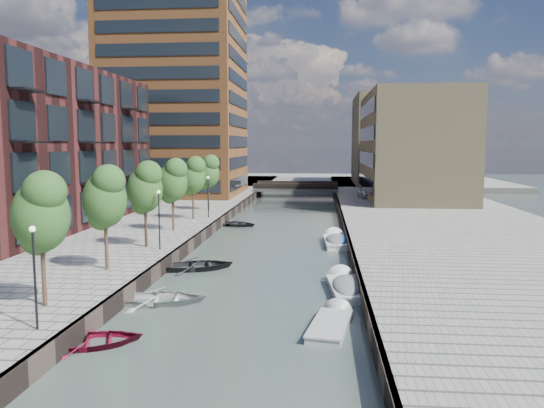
# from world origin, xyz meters

# --- Properties ---
(water) EXTENTS (300.00, 300.00, 0.00)m
(water) POSITION_xyz_m (0.00, 40.00, 0.00)
(water) COLOR #38473F
(water) RESTS_ON ground
(quay_right) EXTENTS (20.00, 140.00, 1.00)m
(quay_right) POSITION_xyz_m (16.00, 40.00, 0.50)
(quay_right) COLOR gray
(quay_right) RESTS_ON ground
(quay_wall_left) EXTENTS (0.25, 140.00, 1.00)m
(quay_wall_left) POSITION_xyz_m (-6.10, 40.00, 0.50)
(quay_wall_left) COLOR #332823
(quay_wall_left) RESTS_ON ground
(quay_wall_right) EXTENTS (0.25, 140.00, 1.00)m
(quay_wall_right) POSITION_xyz_m (6.10, 40.00, 0.50)
(quay_wall_right) COLOR #332823
(quay_wall_right) RESTS_ON ground
(far_closure) EXTENTS (80.00, 40.00, 1.00)m
(far_closure) POSITION_xyz_m (0.00, 100.00, 0.50)
(far_closure) COLOR gray
(far_closure) RESTS_ON ground
(apartment_block) EXTENTS (8.00, 38.00, 14.00)m
(apartment_block) POSITION_xyz_m (-20.00, 30.00, 8.00)
(apartment_block) COLOR black
(apartment_block) RESTS_ON quay_left
(tower) EXTENTS (18.00, 18.00, 30.00)m
(tower) POSITION_xyz_m (-17.00, 65.00, 16.00)
(tower) COLOR #94572B
(tower) RESTS_ON quay_left
(tan_block_near) EXTENTS (12.00, 25.00, 14.00)m
(tan_block_near) POSITION_xyz_m (16.00, 62.00, 8.00)
(tan_block_near) COLOR #907D58
(tan_block_near) RESTS_ON quay_right
(tan_block_far) EXTENTS (12.00, 20.00, 16.00)m
(tan_block_far) POSITION_xyz_m (16.00, 88.00, 9.00)
(tan_block_far) COLOR #907D58
(tan_block_far) RESTS_ON quay_right
(bridge) EXTENTS (13.00, 6.00, 1.30)m
(bridge) POSITION_xyz_m (0.00, 72.00, 1.39)
(bridge) COLOR gray
(bridge) RESTS_ON ground
(tree_1) EXTENTS (2.50, 2.50, 5.95)m
(tree_1) POSITION_xyz_m (-8.50, 11.00, 5.31)
(tree_1) COLOR #382619
(tree_1) RESTS_ON quay_left
(tree_2) EXTENTS (2.50, 2.50, 5.95)m
(tree_2) POSITION_xyz_m (-8.50, 18.00, 5.31)
(tree_2) COLOR #382619
(tree_2) RESTS_ON quay_left
(tree_3) EXTENTS (2.50, 2.50, 5.95)m
(tree_3) POSITION_xyz_m (-8.50, 25.00, 5.31)
(tree_3) COLOR #382619
(tree_3) RESTS_ON quay_left
(tree_4) EXTENTS (2.50, 2.50, 5.95)m
(tree_4) POSITION_xyz_m (-8.50, 32.00, 5.31)
(tree_4) COLOR #382619
(tree_4) RESTS_ON quay_left
(tree_5) EXTENTS (2.50, 2.50, 5.95)m
(tree_5) POSITION_xyz_m (-8.50, 39.00, 5.31)
(tree_5) COLOR #382619
(tree_5) RESTS_ON quay_left
(tree_6) EXTENTS (2.50, 2.50, 5.95)m
(tree_6) POSITION_xyz_m (-8.50, 46.00, 5.31)
(tree_6) COLOR #382619
(tree_6) RESTS_ON quay_left
(lamp_0) EXTENTS (0.24, 0.24, 4.12)m
(lamp_0) POSITION_xyz_m (-7.20, 8.00, 3.51)
(lamp_0) COLOR black
(lamp_0) RESTS_ON quay_left
(lamp_1) EXTENTS (0.24, 0.24, 4.12)m
(lamp_1) POSITION_xyz_m (-7.20, 24.00, 3.51)
(lamp_1) COLOR black
(lamp_1) RESTS_ON quay_left
(lamp_2) EXTENTS (0.24, 0.24, 4.12)m
(lamp_2) POSITION_xyz_m (-7.20, 40.00, 3.51)
(lamp_2) COLOR black
(lamp_2) RESTS_ON quay_left
(sloop_1) EXTENTS (5.62, 4.79, 0.99)m
(sloop_1) POSITION_xyz_m (-4.20, 22.61, 0.00)
(sloop_1) COLOR #232426
(sloop_1) RESTS_ON ground
(sloop_2) EXTENTS (4.80, 4.17, 0.83)m
(sloop_2) POSITION_xyz_m (-5.40, 9.06, 0.00)
(sloop_2) COLOR maroon
(sloop_2) RESTS_ON ground
(sloop_3) EXTENTS (5.12, 4.02, 0.96)m
(sloop_3) POSITION_xyz_m (-4.33, 15.00, 0.00)
(sloop_3) COLOR #B7B7B5
(sloop_3) RESTS_ON ground
(sloop_4) EXTENTS (4.98, 4.16, 0.89)m
(sloop_4) POSITION_xyz_m (-4.72, 41.45, 0.00)
(sloop_4) COLOR black
(sloop_4) RESTS_ON ground
(motorboat_1) EXTENTS (2.32, 5.41, 1.75)m
(motorboat_1) POSITION_xyz_m (5.35, 18.27, 0.21)
(motorboat_1) COLOR silver
(motorboat_1) RESTS_ON ground
(motorboat_2) EXTENTS (2.27, 4.64, 1.48)m
(motorboat_2) POSITION_xyz_m (4.46, 12.26, 0.09)
(motorboat_2) COLOR #B1B2AF
(motorboat_2) RESTS_ON ground
(motorboat_3) EXTENTS (2.52, 5.66, 1.83)m
(motorboat_3) POSITION_xyz_m (5.33, 32.48, 0.22)
(motorboat_3) COLOR white
(motorboat_3) RESTS_ON ground
(motorboat_4) EXTENTS (2.23, 5.69, 1.87)m
(motorboat_4) POSITION_xyz_m (5.19, 32.43, 0.23)
(motorboat_4) COLOR silver
(motorboat_4) RESTS_ON ground
(car) EXTENTS (2.43, 4.44, 1.43)m
(car) POSITION_xyz_m (9.93, 60.81, 1.72)
(car) COLOR silver
(car) RESTS_ON quay_right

